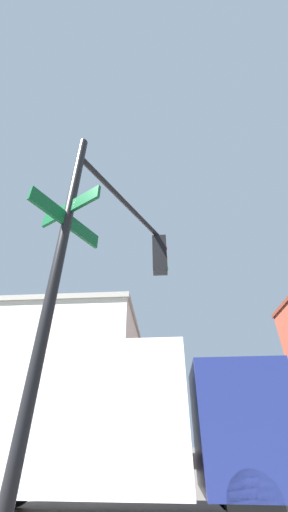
% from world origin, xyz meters
% --- Properties ---
extents(traffic_signal_near, '(1.74, 2.73, 5.35)m').
position_xyz_m(traffic_signal_near, '(-6.17, -5.94, 3.76)').
color(traffic_signal_near, black).
rests_on(traffic_signal_near, ground_plane).
extents(building_stucco, '(15.38, 20.02, 10.16)m').
position_xyz_m(building_stucco, '(-15.54, 17.86, 5.09)').
color(building_stucco, beige).
rests_on(building_stucco, ground_plane).
extents(box_truck_second, '(8.00, 2.65, 3.45)m').
position_xyz_m(box_truck_second, '(-6.94, -1.65, 1.89)').
color(box_truck_second, navy).
rests_on(box_truck_second, ground_plane).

